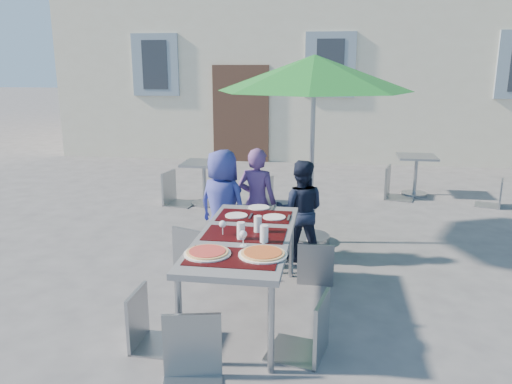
% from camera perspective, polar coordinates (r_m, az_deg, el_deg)
% --- Properties ---
extents(ground, '(90.00, 90.00, 0.00)m').
position_cam_1_polar(ground, '(4.47, 6.53, -15.00)').
color(ground, '#4D4C4F').
rests_on(ground, ground).
extents(dining_table, '(0.80, 1.85, 0.76)m').
position_cam_1_polar(dining_table, '(4.38, -1.28, -5.54)').
color(dining_table, '#4C4D51').
rests_on(dining_table, ground).
extents(pizza_near_left, '(0.37, 0.37, 0.03)m').
position_cam_1_polar(pizza_near_left, '(3.92, -5.59, -6.90)').
color(pizza_near_left, white).
rests_on(pizza_near_left, dining_table).
extents(pizza_near_right, '(0.38, 0.38, 0.03)m').
position_cam_1_polar(pizza_near_right, '(3.88, 0.78, -7.06)').
color(pizza_near_right, white).
rests_on(pizza_near_right, dining_table).
extents(glassware, '(0.45, 0.42, 0.15)m').
position_cam_1_polar(glassware, '(4.24, -0.70, -4.32)').
color(glassware, silver).
rests_on(glassware, dining_table).
extents(place_settings, '(0.63, 0.54, 0.01)m').
position_cam_1_polar(place_settings, '(4.95, 0.10, -2.43)').
color(place_settings, white).
rests_on(place_settings, dining_table).
extents(child_0, '(0.73, 0.62, 1.28)m').
position_cam_1_polar(child_0, '(5.68, -3.84, -1.52)').
color(child_0, '#353C92').
rests_on(child_0, ground).
extents(child_1, '(0.52, 0.39, 1.28)m').
position_cam_1_polar(child_1, '(5.80, 0.11, -1.17)').
color(child_1, '#603C7C').
rests_on(child_1, ground).
extents(child_2, '(0.57, 0.34, 1.17)m').
position_cam_1_polar(child_2, '(5.68, 5.08, -2.13)').
color(child_2, '#161D31').
rests_on(child_2, ground).
extents(chair_0, '(0.57, 0.58, 1.00)m').
position_cam_1_polar(chair_0, '(5.31, -6.97, -3.32)').
color(chair_0, gray).
rests_on(chair_0, ground).
extents(chair_1, '(0.52, 0.52, 0.89)m').
position_cam_1_polar(chair_1, '(5.55, -0.29, -3.21)').
color(chair_1, gray).
rests_on(chair_1, ground).
extents(chair_2, '(0.37, 0.38, 0.84)m').
position_cam_1_polar(chair_2, '(5.13, 6.94, -5.17)').
color(chair_2, gray).
rests_on(chair_2, ground).
extents(chair_3, '(0.40, 0.40, 0.88)m').
position_cam_1_polar(chair_3, '(4.05, -12.38, -10.46)').
color(chair_3, '#93989E').
rests_on(chair_3, ground).
extents(chair_4, '(0.50, 0.49, 0.94)m').
position_cam_1_polar(chair_4, '(3.83, 6.18, -11.02)').
color(chair_4, '#939B9F').
rests_on(chair_4, ground).
extents(chair_5, '(0.50, 0.50, 0.94)m').
position_cam_1_polar(chair_5, '(3.49, -7.54, -13.63)').
color(chair_5, gray).
rests_on(chair_5, ground).
extents(patio_umbrella, '(2.32, 2.32, 2.31)m').
position_cam_1_polar(patio_umbrella, '(6.04, 6.67, 13.14)').
color(patio_umbrella, '#A4A6AB').
rests_on(patio_umbrella, ground).
extents(cafe_table_0, '(0.65, 0.65, 0.70)m').
position_cam_1_polar(cafe_table_0, '(8.02, -5.93, 1.74)').
color(cafe_table_0, '#A4A6AB').
rests_on(cafe_table_0, ground).
extents(bg_chair_l_0, '(0.52, 0.51, 1.00)m').
position_cam_1_polar(bg_chair_l_0, '(8.09, -9.37, 2.70)').
color(bg_chair_l_0, gray).
rests_on(bg_chair_l_0, ground).
extents(bg_chair_r_0, '(0.50, 0.50, 0.93)m').
position_cam_1_polar(bg_chair_r_0, '(7.73, 0.73, 2.04)').
color(bg_chair_r_0, gray).
rests_on(bg_chair_r_0, ground).
extents(cafe_table_1, '(0.64, 0.64, 0.69)m').
position_cam_1_polar(cafe_table_1, '(9.02, 17.81, 2.47)').
color(cafe_table_1, '#A4A6AB').
rests_on(cafe_table_1, ground).
extents(bg_chair_l_1, '(0.55, 0.55, 1.02)m').
position_cam_1_polar(bg_chair_l_1, '(8.66, 15.64, 3.22)').
color(bg_chair_l_1, gray).
rests_on(bg_chair_l_1, ground).
extents(bg_chair_r_1, '(0.47, 0.47, 0.84)m').
position_cam_1_polar(bg_chair_r_1, '(8.72, 25.80, 1.58)').
color(bg_chair_r_1, gray).
rests_on(bg_chair_r_1, ground).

